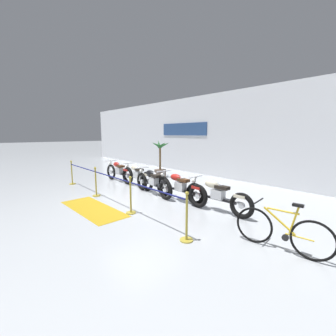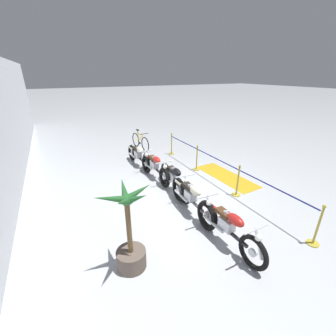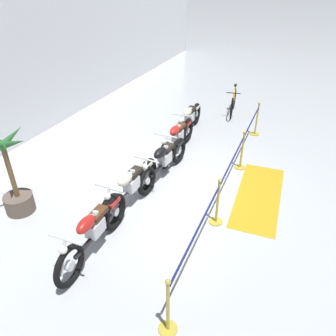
{
  "view_description": "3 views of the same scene",
  "coord_description": "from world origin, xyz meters",
  "px_view_note": "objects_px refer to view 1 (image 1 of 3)",
  "views": [
    {
      "loc": [
        6.43,
        -4.37,
        2.21
      ],
      "look_at": [
        0.23,
        1.03,
        0.94
      ],
      "focal_mm": 24.0,
      "sensor_mm": 36.0,
      "label": 1
    },
    {
      "loc": [
        -5.76,
        3.66,
        3.66
      ],
      "look_at": [
        0.61,
        0.41,
        0.61
      ],
      "focal_mm": 24.0,
      "sensor_mm": 36.0,
      "label": 2
    },
    {
      "loc": [
        -6.22,
        -2.28,
        4.44
      ],
      "look_at": [
        -0.2,
        0.25,
        0.44
      ],
      "focal_mm": 35.0,
      "sensor_mm": 36.0,
      "label": 3
    }
  ],
  "objects_px": {
    "stanchion_far_left": "(92,176)",
    "floor_banner": "(93,209)",
    "motorcycle_red_3": "(179,188)",
    "stanchion_far_right": "(187,224)",
    "motorcycle_cream_4": "(216,196)",
    "stanchion_mid_left": "(96,186)",
    "motorcycle_black_2": "(153,182)",
    "bicycle": "(281,231)",
    "stanchion_mid_right": "(131,201)",
    "motorcycle_cream_1": "(137,176)",
    "potted_palm_left_of_row": "(160,163)",
    "motorcycle_red_0": "(119,172)"
  },
  "relations": [
    {
      "from": "stanchion_far_left",
      "to": "stanchion_mid_left",
      "type": "height_order",
      "value": "same"
    },
    {
      "from": "motorcycle_black_2",
      "to": "motorcycle_cream_4",
      "type": "height_order",
      "value": "motorcycle_cream_4"
    },
    {
      "from": "motorcycle_cream_4",
      "to": "potted_palm_left_of_row",
      "type": "relative_size",
      "value": 1.18
    },
    {
      "from": "motorcycle_red_0",
      "to": "stanchion_mid_right",
      "type": "relative_size",
      "value": 2.09
    },
    {
      "from": "bicycle",
      "to": "stanchion_far_right",
      "type": "bearing_deg",
      "value": -144.05
    },
    {
      "from": "motorcycle_black_2",
      "to": "potted_palm_left_of_row",
      "type": "relative_size",
      "value": 1.2
    },
    {
      "from": "motorcycle_black_2",
      "to": "bicycle",
      "type": "height_order",
      "value": "bicycle"
    },
    {
      "from": "motorcycle_red_0",
      "to": "stanchion_mid_right",
      "type": "distance_m",
      "value": 4.34
    },
    {
      "from": "motorcycle_red_3",
      "to": "stanchion_mid_left",
      "type": "distance_m",
      "value": 2.99
    },
    {
      "from": "motorcycle_red_0",
      "to": "motorcycle_red_3",
      "type": "height_order",
      "value": "motorcycle_red_0"
    },
    {
      "from": "motorcycle_cream_1",
      "to": "bicycle",
      "type": "xyz_separation_m",
      "value": [
        6.12,
        -0.79,
        -0.08
      ]
    },
    {
      "from": "motorcycle_black_2",
      "to": "motorcycle_cream_4",
      "type": "relative_size",
      "value": 1.01
    },
    {
      "from": "stanchion_far_left",
      "to": "stanchion_far_right",
      "type": "relative_size",
      "value": 6.73
    },
    {
      "from": "motorcycle_red_0",
      "to": "bicycle",
      "type": "height_order",
      "value": "bicycle"
    },
    {
      "from": "potted_palm_left_of_row",
      "to": "stanchion_far_right",
      "type": "height_order",
      "value": "potted_palm_left_of_row"
    },
    {
      "from": "motorcycle_cream_1",
      "to": "floor_banner",
      "type": "bearing_deg",
      "value": -60.15
    },
    {
      "from": "motorcycle_red_3",
      "to": "stanchion_far_right",
      "type": "bearing_deg",
      "value": -40.74
    },
    {
      "from": "motorcycle_black_2",
      "to": "motorcycle_red_3",
      "type": "relative_size",
      "value": 0.98
    },
    {
      "from": "motorcycle_black_2",
      "to": "potted_palm_left_of_row",
      "type": "distance_m",
      "value": 3.33
    },
    {
      "from": "motorcycle_red_3",
      "to": "stanchion_far_right",
      "type": "relative_size",
      "value": 2.23
    },
    {
      "from": "motorcycle_black_2",
      "to": "motorcycle_cream_4",
      "type": "distance_m",
      "value": 2.63
    },
    {
      "from": "stanchion_mid_left",
      "to": "stanchion_mid_right",
      "type": "height_order",
      "value": "same"
    },
    {
      "from": "motorcycle_cream_1",
      "to": "motorcycle_black_2",
      "type": "distance_m",
      "value": 1.35
    },
    {
      "from": "stanchion_far_left",
      "to": "floor_banner",
      "type": "bearing_deg",
      "value": -23.33
    },
    {
      "from": "motorcycle_cream_4",
      "to": "stanchion_mid_left",
      "type": "relative_size",
      "value": 2.16
    },
    {
      "from": "floor_banner",
      "to": "stanchion_mid_left",
      "type": "bearing_deg",
      "value": 149.85
    },
    {
      "from": "motorcycle_red_3",
      "to": "motorcycle_cream_4",
      "type": "distance_m",
      "value": 1.38
    },
    {
      "from": "motorcycle_red_0",
      "to": "potted_palm_left_of_row",
      "type": "bearing_deg",
      "value": 80.0
    },
    {
      "from": "motorcycle_cream_4",
      "to": "floor_banner",
      "type": "bearing_deg",
      "value": -134.0
    },
    {
      "from": "motorcycle_red_3",
      "to": "floor_banner",
      "type": "bearing_deg",
      "value": -114.83
    },
    {
      "from": "potted_palm_left_of_row",
      "to": "stanchion_far_left",
      "type": "height_order",
      "value": "potted_palm_left_of_row"
    },
    {
      "from": "motorcycle_cream_1",
      "to": "stanchion_mid_right",
      "type": "distance_m",
      "value": 3.11
    },
    {
      "from": "motorcycle_red_0",
      "to": "stanchion_mid_left",
      "type": "height_order",
      "value": "stanchion_mid_left"
    },
    {
      "from": "motorcycle_cream_4",
      "to": "floor_banner",
      "type": "distance_m",
      "value": 3.64
    },
    {
      "from": "motorcycle_cream_1",
      "to": "motorcycle_cream_4",
      "type": "bearing_deg",
      "value": 1.33
    },
    {
      "from": "motorcycle_red_0",
      "to": "stanchion_far_right",
      "type": "bearing_deg",
      "value": -16.4
    },
    {
      "from": "motorcycle_red_3",
      "to": "floor_banner",
      "type": "xyz_separation_m",
      "value": [
        -1.14,
        -2.46,
        -0.45
      ]
    },
    {
      "from": "motorcycle_black_2",
      "to": "bicycle",
      "type": "relative_size",
      "value": 1.33
    },
    {
      "from": "potted_palm_left_of_row",
      "to": "motorcycle_red_0",
      "type": "bearing_deg",
      "value": -100.0
    },
    {
      "from": "motorcycle_red_0",
      "to": "stanchion_mid_right",
      "type": "height_order",
      "value": "stanchion_mid_right"
    },
    {
      "from": "motorcycle_red_3",
      "to": "stanchion_far_right",
      "type": "distance_m",
      "value": 2.76
    },
    {
      "from": "motorcycle_cream_4",
      "to": "stanchion_mid_left",
      "type": "bearing_deg",
      "value": -152.74
    },
    {
      "from": "bicycle",
      "to": "potted_palm_left_of_row",
      "type": "xyz_separation_m",
      "value": [
        -7.19,
        2.89,
        0.33
      ]
    },
    {
      "from": "motorcycle_cream_1",
      "to": "floor_banner",
      "type": "relative_size",
      "value": 0.86
    },
    {
      "from": "motorcycle_black_2",
      "to": "stanchion_far_left",
      "type": "bearing_deg",
      "value": -130.77
    },
    {
      "from": "stanchion_far_left",
      "to": "motorcycle_cream_4",
      "type": "bearing_deg",
      "value": 25.64
    },
    {
      "from": "motorcycle_red_3",
      "to": "floor_banner",
      "type": "relative_size",
      "value": 0.88
    },
    {
      "from": "motorcycle_cream_1",
      "to": "floor_banner",
      "type": "distance_m",
      "value": 2.93
    },
    {
      "from": "bicycle",
      "to": "stanchion_mid_right",
      "type": "height_order",
      "value": "stanchion_mid_right"
    },
    {
      "from": "motorcycle_red_0",
      "to": "motorcycle_black_2",
      "type": "height_order",
      "value": "motorcycle_red_0"
    }
  ]
}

